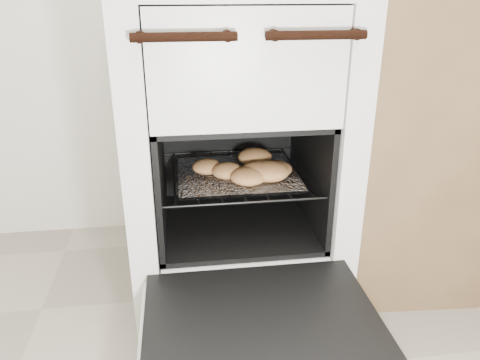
{
  "coord_description": "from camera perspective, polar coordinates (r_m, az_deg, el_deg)",
  "views": [
    {
      "loc": [
        -0.22,
        -0.2,
        0.92
      ],
      "look_at": [
        -0.05,
        1.01,
        0.41
      ],
      "focal_mm": 35.0,
      "sensor_mm": 36.0,
      "label": 1
    }
  ],
  "objects": [
    {
      "name": "oven_door",
      "position": [
        1.12,
        2.69,
        -17.16
      ],
      "size": [
        0.55,
        0.43,
        0.04
      ],
      "color": "black",
      "rests_on": "stove"
    },
    {
      "name": "baked_rolls",
      "position": [
        1.35,
        1.57,
        1.42
      ],
      "size": [
        0.32,
        0.28,
        0.05
      ],
      "color": "tan",
      "rests_on": "foil_sheet"
    },
    {
      "name": "foil_sheet",
      "position": [
        1.38,
        -0.35,
        0.71
      ],
      "size": [
        0.35,
        0.31,
        0.01
      ],
      "primitive_type": "cube",
      "color": "white",
      "rests_on": "oven_rack"
    },
    {
      "name": "oven_rack",
      "position": [
        1.41,
        -0.45,
        0.79
      ],
      "size": [
        0.45,
        0.43,
        0.01
      ],
      "color": "black",
      "rests_on": "stove"
    },
    {
      "name": "stove",
      "position": [
        1.45,
        -0.81,
        4.14
      ],
      "size": [
        0.61,
        0.68,
        0.94
      ],
      "color": "silver",
      "rests_on": "ground"
    }
  ]
}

